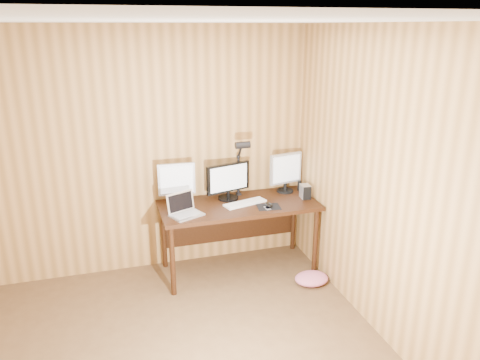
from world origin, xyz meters
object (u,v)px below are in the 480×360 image
monitor_center (228,181)px  phone (267,208)px  monitor_left (177,182)px  speaker (299,186)px  desk (237,212)px  laptop (184,209)px  keyboard (245,203)px  mouse (269,205)px  desk_lamp (241,160)px  hard_drive (305,192)px  monitor_right (286,171)px

monitor_center → phone: (0.30, -0.38, -0.19)m
monitor_left → speaker: (1.35, 0.01, -0.17)m
desk → laptop: bearing=-161.2°
monitor_center → keyboard: bearing=-71.8°
mouse → speaker: speaker is taller
desk_lamp → keyboard: bearing=-87.2°
monitor_left → keyboard: (0.65, -0.22, -0.22)m
hard_drive → laptop: bearing=-170.6°
mouse → desk_lamp: 0.55m
mouse → phone: size_ratio=1.24×
laptop → desk: bearing=-4.7°
phone → monitor_right: bearing=47.2°
monitor_right → mouse: (-0.33, -0.38, -0.21)m
desk → monitor_right: monitor_right is taller
desk → monitor_right: 0.70m
hard_drive → desk_lamp: 0.76m
monitor_left → laptop: 0.36m
monitor_center → keyboard: (0.12, -0.19, -0.19)m
mouse → monitor_right: bearing=58.4°
monitor_center → phone: size_ratio=5.19×
monitor_right → laptop: bearing=-176.1°
desk → hard_drive: size_ratio=11.13×
keyboard → monitor_center: bearing=107.4°
laptop → monitor_right: bearing=-7.9°
hard_drive → mouse: bearing=-158.0°
monitor_right → keyboard: (-0.53, -0.23, -0.22)m
desk → laptop: (-0.58, -0.20, 0.17)m
monitor_right → speaker: size_ratio=4.02×
keyboard → speaker: speaker is taller
monitor_left → laptop: bearing=-85.4°
laptop → mouse: bearing=-26.9°
monitor_right → desk_lamp: size_ratio=0.65×
speaker → desk_lamp: 0.77m
desk → speaker: (0.76, 0.13, 0.18)m
hard_drive → phone: (-0.48, -0.17, -0.07)m
monitor_left → monitor_right: size_ratio=0.98×
desk → keyboard: keyboard is taller
speaker → phone: bearing=-141.6°
laptop → keyboard: laptop is taller
monitor_left → phone: (0.83, -0.40, -0.22)m
monitor_left → mouse: (0.85, -0.37, -0.20)m
desk → mouse: bearing=-43.5°
phone → laptop: bearing=171.5°
phone → speaker: size_ratio=0.86×
keyboard → speaker: bearing=2.3°
desk_lamp → hard_drive: bearing=-11.9°
desk → monitor_left: bearing=168.8°
desk → monitor_right: size_ratio=3.71×
laptop → hard_drive: bearing=-19.9°
monitor_center → speaker: (0.82, 0.04, -0.14)m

